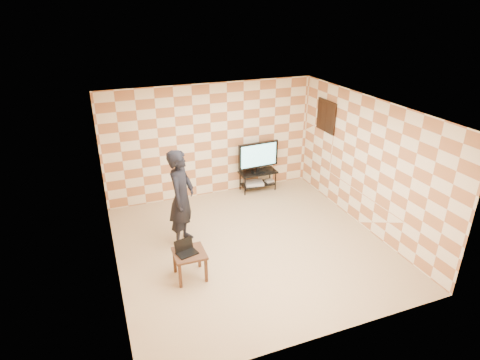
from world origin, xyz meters
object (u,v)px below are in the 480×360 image
at_px(side_table, 190,257).
at_px(tv_stand, 258,177).
at_px(tv, 258,156).
at_px(person, 182,198).

bearing_deg(side_table, tv_stand, 48.51).
bearing_deg(tv, side_table, -131.51).
height_order(tv_stand, tv, tv).
distance_m(tv_stand, side_table, 3.69).
height_order(tv_stand, side_table, same).
height_order(tv, person, person).
relative_size(tv_stand, side_table, 1.73).
bearing_deg(tv, person, -144.31).
distance_m(tv, side_table, 3.73).
bearing_deg(side_table, tv, 48.49).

